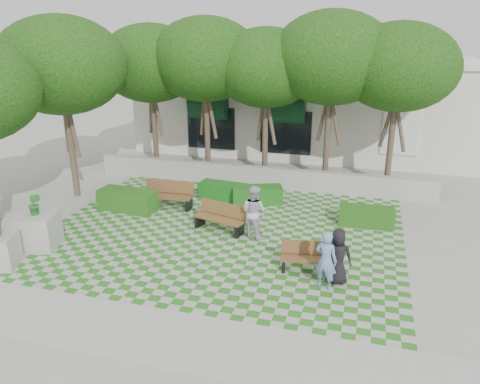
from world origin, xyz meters
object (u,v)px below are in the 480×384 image
(bench_east, at_px, (309,258))
(hedge_east, at_px, (366,216))
(hedge_west, at_px, (128,200))
(planter_back, at_px, (39,229))
(hedge_midright, at_px, (257,195))
(person_dark, at_px, (337,257))
(person_blue, at_px, (326,260))
(hedge_midleft, at_px, (223,191))
(bench_west, at_px, (168,195))
(person_white, at_px, (254,212))
(bench_mid, at_px, (220,218))

(bench_east, height_order, hedge_east, bench_east)
(hedge_west, xyz_separation_m, planter_back, (-1.16, -3.67, 0.23))
(hedge_midright, relative_size, planter_back, 1.06)
(bench_east, relative_size, planter_back, 0.92)
(bench_east, xyz_separation_m, person_dark, (0.82, -0.49, 0.39))
(hedge_midright, xyz_separation_m, person_blue, (3.27, -5.74, 0.49))
(hedge_midleft, bearing_deg, planter_back, -126.60)
(bench_east, xyz_separation_m, bench_west, (-5.97, 3.54, 0.09))
(hedge_midleft, height_order, person_blue, person_blue)
(bench_west, bearing_deg, bench_east, -31.91)
(hedge_midright, height_order, person_blue, person_blue)
(hedge_east, relative_size, hedge_midleft, 1.00)
(hedge_east, xyz_separation_m, hedge_midright, (-4.26, 1.08, 0.01))
(hedge_east, distance_m, person_dark, 4.39)
(hedge_west, distance_m, planter_back, 3.85)
(bench_west, xyz_separation_m, person_white, (3.86, -1.74, 0.41))
(planter_back, relative_size, person_white, 1.02)
(hedge_east, distance_m, person_blue, 4.80)
(hedge_east, bearing_deg, hedge_midright, 165.83)
(bench_mid, relative_size, person_blue, 1.16)
(bench_west, xyz_separation_m, hedge_east, (7.51, 0.28, -0.17))
(hedge_midright, xyz_separation_m, hedge_midleft, (-1.49, 0.12, -0.01))
(person_white, bearing_deg, hedge_midleft, -37.03)
(hedge_midleft, bearing_deg, hedge_midright, -4.80)
(person_white, bearing_deg, bench_mid, 10.51)
(bench_mid, bearing_deg, person_blue, -20.77)
(hedge_east, bearing_deg, person_white, -151.04)
(bench_west, distance_m, hedge_east, 7.52)
(bench_east, distance_m, person_blue, 1.09)
(hedge_east, xyz_separation_m, person_dark, (-0.72, -4.31, 0.47))
(hedge_west, bearing_deg, planter_back, -107.49)
(hedge_east, bearing_deg, hedge_west, -173.96)
(bench_mid, xyz_separation_m, person_dark, (4.16, -2.49, 0.34))
(bench_east, height_order, bench_west, bench_west)
(person_blue, height_order, person_dark, person_blue)
(person_white, bearing_deg, hedge_east, -131.27)
(bench_mid, height_order, person_blue, person_blue)
(bench_east, xyz_separation_m, hedge_midright, (-2.72, 4.90, -0.07))
(hedge_east, height_order, planter_back, planter_back)
(hedge_east, bearing_deg, bench_mid, -159.60)
(bench_mid, bearing_deg, bench_west, 165.18)
(bench_west, xyz_separation_m, hedge_west, (-1.40, -0.66, -0.11))
(person_blue, xyz_separation_m, person_white, (-2.65, 2.65, 0.07))
(hedge_midright, distance_m, person_dark, 6.46)
(hedge_west, relative_size, planter_back, 1.21)
(bench_west, bearing_deg, bench_mid, -31.56)
(hedge_east, relative_size, planter_back, 1.03)
(bench_east, distance_m, hedge_west, 7.91)
(bench_mid, xyz_separation_m, person_white, (1.24, -0.20, 0.44))
(bench_west, distance_m, person_blue, 7.86)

